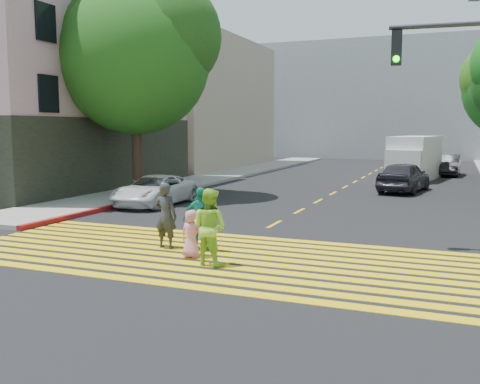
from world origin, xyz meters
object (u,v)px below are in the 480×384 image
Objects in this scene: pedestrian_man at (166,216)px; dark_car_near at (404,177)px; dark_car_parked at (448,165)px; tree_left at (137,51)px; pedestrian_child at (191,234)px; silver_car at (424,163)px; pedestrian_woman at (209,227)px; white_van at (414,159)px; white_sedan at (155,190)px; pedestrian_extra at (201,219)px.

pedestrian_man is 0.39× the size of dark_car_near.
tree_left is at bearing -125.36° from dark_car_parked.
pedestrian_man is at bearing -25.47° from pedestrian_child.
pedestrian_man is 0.34× the size of silver_car.
dark_car_parked is (1.86, 10.62, -0.06)m from dark_car_near.
silver_car is at bearing -82.02° from dark_car_near.
pedestrian_woman is at bearing -50.60° from tree_left.
white_van is (-0.02, 6.53, 0.50)m from dark_car_near.
pedestrian_woman reaches higher than dark_car_near.
dark_car_near reaches higher than silver_car.
pedestrian_child is 27.51m from silver_car.
dark_car_near is at bearing 97.62° from silver_car.
white_sedan reaches higher than pedestrian_child.
pedestrian_woman reaches higher than pedestrian_man.
dark_car_parked is at bearing -90.39° from dark_car_near.
dark_car_near is at bearing -120.37° from pedestrian_extra.
tree_left is 8.27× the size of pedestrian_child.
white_sedan is (-6.16, 7.86, -0.28)m from pedestrian_woman.
dark_car_near is (11.15, 6.27, -5.81)m from tree_left.
pedestrian_extra is 15.62m from dark_car_near.
pedestrian_man is 1.47× the size of pedestrian_child.
dark_car_near is (3.52, 15.95, 0.17)m from pedestrian_child.
white_van is (8.97, 15.07, 0.64)m from white_sedan.
pedestrian_extra is at bearing 86.14° from dark_car_near.
tree_left is 5.63× the size of pedestrian_man.
dark_car_parked is at bearing -95.48° from pedestrian_child.
pedestrian_child is at bearing 87.08° from dark_car_near.
silver_car is at bearing -115.40° from pedestrian_extra.
white_van reaches higher than pedestrian_woman.
pedestrian_extra is at bearing -171.44° from pedestrian_man.
white_van is at bearing -112.48° from dark_car_parked.
tree_left is 1.67× the size of white_van.
silver_car is (3.13, 27.70, -0.16)m from pedestrian_woman.
pedestrian_man is at bearing -11.95° from pedestrian_extra.
pedestrian_extra is (0.99, 0.09, -0.05)m from pedestrian_man.
pedestrian_man reaches higher than pedestrian_child.
tree_left is at bearing 134.34° from white_sedan.
pedestrian_child is 22.75m from white_van.
white_van is at bearing 49.00° from tree_left.
dark_car_near is 1.05× the size of dark_car_parked.
white_van reaches higher than white_sedan.
tree_left is 2.20× the size of dark_car_near.
pedestrian_man is at bearing -54.02° from tree_left.
white_sedan is (-5.47, 7.40, 0.02)m from pedestrian_child.
white_van reaches higher than pedestrian_extra.
tree_left is 17.77m from white_van.
pedestrian_woman is 0.40× the size of dark_car_near.
white_sedan is at bearing -46.45° from tree_left.
white_van reaches higher than dark_car_parked.
pedestrian_woman reaches higher than white_sedan.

